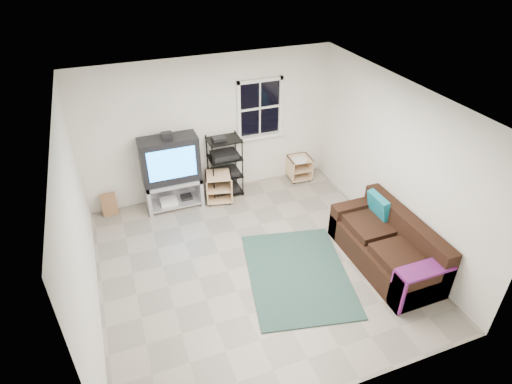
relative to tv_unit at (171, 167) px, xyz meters
name	(u,v)px	position (x,y,z in m)	size (l,w,h in m)	color
room	(260,112)	(1.77, 0.24, 0.67)	(4.60, 4.62, 4.60)	gray
tv_unit	(171,167)	(0.00, 0.00, 0.00)	(1.00, 0.50, 1.47)	#A7A7AF
av_rack	(225,170)	(1.00, 0.04, -0.29)	(0.60, 0.43, 1.19)	black
side_table_left	(219,185)	(0.82, -0.09, -0.51)	(0.55, 0.55, 0.55)	#DAB786
side_table_right	(299,166)	(2.55, 0.06, -0.53)	(0.45, 0.46, 0.49)	#DAB786
sofa	(388,247)	(2.70, -2.71, -0.49)	(0.86, 1.93, 0.88)	black
shag_rug	(298,274)	(1.33, -2.48, -0.79)	(1.44, 1.98, 0.02)	#302115
paper_bag	(109,204)	(-1.14, 0.14, -0.61)	(0.27, 0.17, 0.38)	#8A5F3D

